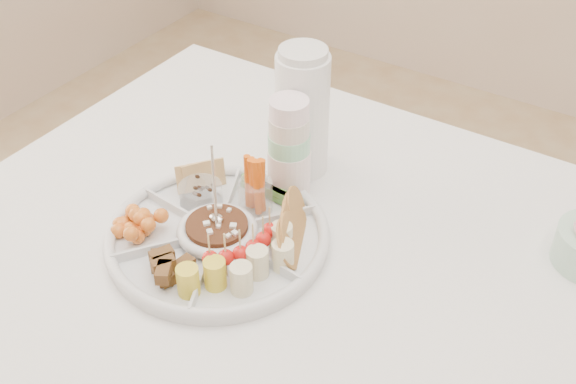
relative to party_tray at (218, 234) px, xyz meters
The scene contains 10 objects.
party_tray is the anchor object (origin of this frame).
bean_dip 0.01m from the party_tray, 90.00° to the left, with size 0.11×0.11×0.04m, color #341C12.
tortillas 0.13m from the party_tray, 23.79° to the left, with size 0.11×0.11×0.06m, color olive, non-canonical shape.
carrot_cucumber 0.14m from the party_tray, 83.79° to the left, with size 0.12×0.12×0.11m, color #EE5D0E, non-canonical shape.
pita_raisins 0.13m from the party_tray, 143.79° to the left, with size 0.11×0.11×0.06m, color tan, non-canonical shape.
cherries 0.13m from the party_tray, 156.21° to the right, with size 0.12×0.12×0.05m, color orange, non-canonical shape.
granola_chunks 0.13m from the party_tray, 96.21° to the right, with size 0.10×0.10×0.04m, color #3E2C16, non-canonical shape.
banana_tomato 0.14m from the party_tray, 36.21° to the right, with size 0.12×0.12×0.10m, color #FFF98D, non-canonical shape.
cup_stack 0.21m from the party_tray, 81.32° to the left, with size 0.08×0.08×0.22m, color #B1D0AC.
thermos 0.29m from the party_tray, 89.33° to the left, with size 0.10×0.10×0.26m, color white.
Camera 1 is at (0.36, -0.78, 1.60)m, focal length 45.00 mm.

